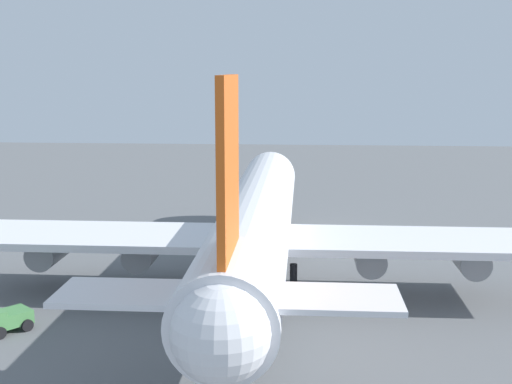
{
  "coord_description": "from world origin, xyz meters",
  "views": [
    {
      "loc": [
        -63.27,
        -4.49,
        20.93
      ],
      "look_at": [
        0.0,
        0.0,
        9.28
      ],
      "focal_mm": 46.98,
      "sensor_mm": 36.0,
      "label": 1
    }
  ],
  "objects": [
    {
      "name": "cargo_airplane",
      "position": [
        -0.08,
        0.0,
        6.25
      ],
      "size": [
        62.36,
        54.25,
        20.62
      ],
      "color": "silver",
      "rests_on": "ground_plane"
    },
    {
      "name": "ground_plane",
      "position": [
        0.0,
        0.0,
        0.0
      ],
      "size": [
        249.43,
        249.43,
        0.0
      ],
      "primitive_type": "plane",
      "color": "slate"
    },
    {
      "name": "safety_cone_nose",
      "position": [
        28.06,
        0.1,
        0.42
      ],
      "size": [
        0.59,
        0.59,
        0.84
      ],
      "primitive_type": "cone",
      "color": "orange",
      "rests_on": "ground_plane"
    },
    {
      "name": "baggage_tug",
      "position": [
        -13.54,
        19.41,
        1.09
      ],
      "size": [
        4.29,
        4.19,
        2.05
      ],
      "color": "#4C8C4C",
      "rests_on": "ground_plane"
    }
  ]
}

